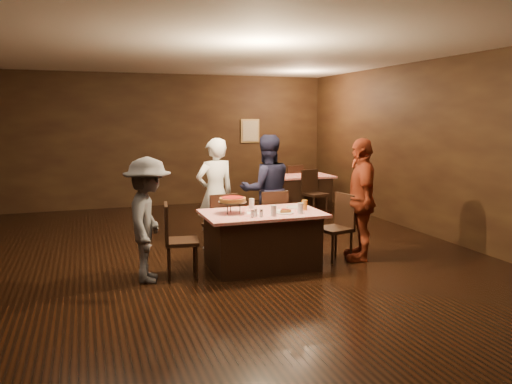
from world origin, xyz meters
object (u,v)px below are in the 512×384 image
chair_back_near (315,193)px  diner_grey_knit (148,220)px  back_table (301,193)px  diner_red_shirt (361,199)px  glass_front_right (300,208)px  diner_navy_hoodie (267,190)px  chair_end_right (335,228)px  pizza_stand (233,200)px  chair_far_left (219,224)px  plate_empty (295,207)px  glass_back (252,204)px  main_table (262,240)px  glass_amber (304,205)px  glass_front_left (274,211)px  diner_white_jacket (215,194)px  chair_back_far (291,185)px  chair_end_left (182,240)px  chair_far_right (270,221)px

chair_back_near → diner_grey_knit: size_ratio=0.61×
back_table → diner_red_shirt: size_ratio=0.74×
glass_front_right → diner_navy_hoodie: bearing=88.4°
chair_end_right → pizza_stand: pizza_stand is taller
chair_end_right → chair_back_near: size_ratio=1.00×
chair_far_left → plate_empty: bearing=141.7°
pizza_stand → glass_back: bearing=35.5°
main_table → back_table: size_ratio=1.23×
chair_back_near → glass_amber: size_ratio=6.79×
main_table → chair_back_near: size_ratio=1.68×
main_table → glass_back: bearing=99.5°
diner_red_shirt → glass_front_left: (-1.42, -0.23, -0.03)m
diner_white_jacket → back_table: bearing=-147.9°
chair_back_far → glass_back: bearing=51.1°
chair_end_left → glass_amber: size_ratio=6.79×
diner_white_jacket → glass_amber: diner_white_jacket is taller
chair_end_left → chair_far_left: bearing=-35.4°
glass_front_right → back_table: bearing=65.6°
diner_navy_hoodie → diner_grey_knit: (-2.01, -1.22, -0.10)m
back_table → diner_grey_knit: bearing=-135.0°
diner_white_jacket → diner_red_shirt: bearing=133.1°
chair_back_far → chair_end_right: bearing=66.0°
chair_far_right → diner_navy_hoodie: (0.09, 0.41, 0.41)m
chair_back_near → chair_back_far: size_ratio=1.00×
diner_white_jacket → glass_amber: (0.95, -1.23, -0.02)m
chair_far_left → plate_empty: 1.16m
plate_empty → glass_amber: 0.22m
chair_far_left → chair_back_far: bearing=-132.7°
chair_far_left → diner_grey_knit: (-1.12, -0.81, 0.30)m
diner_grey_knit → glass_amber: 2.12m
chair_far_left → glass_back: size_ratio=6.79×
diner_white_jacket → diner_red_shirt: diner_red_shirt is taller
plate_empty → chair_far_right: bearing=104.0°
glass_amber → glass_back: same height
chair_end_left → plate_empty: bearing=-77.1°
glass_front_right → diner_grey_knit: bearing=174.6°
pizza_stand → glass_back: pizza_stand is taller
chair_far_left → diner_red_shirt: diner_red_shirt is taller
back_table → glass_front_left: (-2.19, -4.01, 0.46)m
chair_far_right → glass_amber: chair_far_right is taller
glass_front_left → glass_amber: (0.55, 0.25, 0.00)m
diner_grey_knit → plate_empty: diner_grey_knit is taller
back_table → plate_empty: plate_empty is taller
main_table → plate_empty: plate_empty is taller
back_table → chair_far_left: size_ratio=1.37×
diner_white_jacket → chair_back_near: bearing=-157.0°
glass_back → chair_far_right: bearing=45.0°
glass_front_right → plate_empty: bearing=76.0°
glass_amber → glass_front_right: bearing=-126.9°
diner_white_jacket → diner_red_shirt: (1.82, -1.26, 0.01)m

